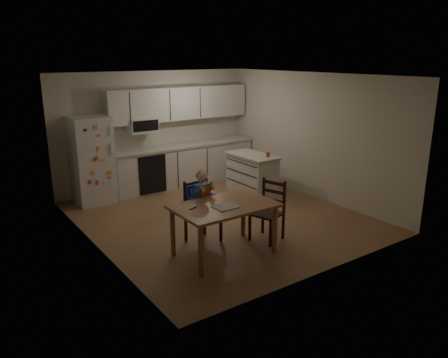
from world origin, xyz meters
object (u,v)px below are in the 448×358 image
kitchen_island (252,174)px  chair_side (270,206)px  refrigerator (92,160)px  dining_table (224,211)px  chair_booster (201,199)px  red_cup (268,155)px

kitchen_island → chair_side: 2.29m
refrigerator → kitchen_island: bearing=-26.0°
dining_table → chair_booster: size_ratio=1.26×
refrigerator → chair_side: size_ratio=1.79×
chair_booster → refrigerator: bearing=96.6°
dining_table → kitchen_island: bearing=43.7°
red_cup → chair_booster: bearing=-154.6°
chair_booster → dining_table: bearing=-97.5°
refrigerator → chair_booster: 2.92m
refrigerator → red_cup: 3.47m
refrigerator → chair_side: 3.77m
chair_booster → kitchen_island: bearing=25.4°
red_cup → chair_side: chair_side is taller
red_cup → chair_booster: (-2.26, -1.07, -0.20)m
refrigerator → red_cup: bearing=-30.3°
chair_side → kitchen_island: bearing=131.2°
dining_table → chair_side: bearing=4.8°
chair_booster → chair_side: chair_booster is taller
refrigerator → kitchen_island: refrigerator is taller
red_cup → chair_side: size_ratio=0.10×
chair_booster → chair_side: 1.10m
red_cup → dining_table: 2.82m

